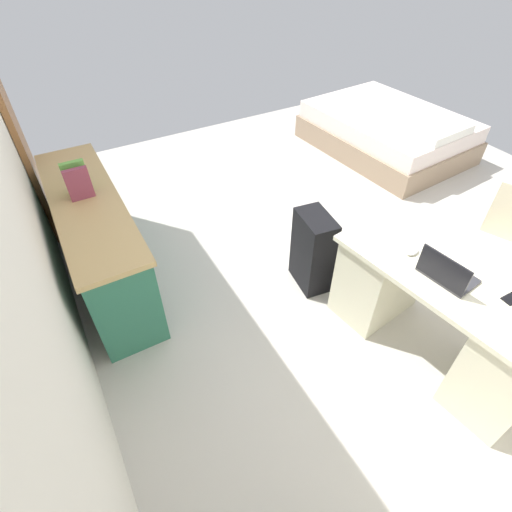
# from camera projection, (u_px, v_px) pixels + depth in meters

# --- Properties ---
(ground_plane) EXTENTS (5.89, 5.89, 0.00)m
(ground_plane) POSITION_uv_depth(u_px,v_px,m) (342.00, 239.00, 3.81)
(ground_plane) COLOR beige
(door_wooden) EXTENTS (0.88, 0.05, 2.04)m
(door_wooden) POSITION_uv_depth(u_px,v_px,m) (12.00, 122.00, 3.38)
(door_wooden) COLOR #936038
(door_wooden) RESTS_ON ground_plane
(desk) EXTENTS (1.51, 0.84, 0.74)m
(desk) POSITION_uv_depth(u_px,v_px,m) (439.00, 312.00, 2.65)
(desk) COLOR beige
(desk) RESTS_ON ground_plane
(office_chair) EXTENTS (0.60, 0.60, 0.94)m
(office_chair) POSITION_uv_depth(u_px,v_px,m) (501.00, 257.00, 3.01)
(office_chair) COLOR black
(office_chair) RESTS_ON ground_plane
(credenza) EXTENTS (1.80, 0.48, 0.80)m
(credenza) POSITION_uv_depth(u_px,v_px,m) (99.00, 241.00, 3.18)
(credenza) COLOR #2D7056
(credenza) RESTS_ON ground_plane
(bed) EXTENTS (2.00, 1.54, 0.58)m
(bed) POSITION_uv_depth(u_px,v_px,m) (387.00, 132.00, 5.00)
(bed) COLOR gray
(bed) RESTS_ON ground_plane
(suitcase_black) EXTENTS (0.39, 0.27, 0.68)m
(suitcase_black) POSITION_uv_depth(u_px,v_px,m) (313.00, 251.00, 3.17)
(suitcase_black) COLOR black
(suitcase_black) RESTS_ON ground_plane
(laptop) EXTENTS (0.34, 0.26, 0.21)m
(laptop) POSITION_uv_depth(u_px,v_px,m) (446.00, 273.00, 2.36)
(laptop) COLOR #333338
(laptop) RESTS_ON desk
(computer_mouse) EXTENTS (0.07, 0.11, 0.03)m
(computer_mouse) POSITION_uv_depth(u_px,v_px,m) (412.00, 251.00, 2.55)
(computer_mouse) COLOR white
(computer_mouse) RESTS_ON desk
(book_row) EXTENTS (0.16, 0.17, 0.24)m
(book_row) POSITION_uv_depth(u_px,v_px,m) (78.00, 181.00, 2.89)
(book_row) COLOR #8A3A50
(book_row) RESTS_ON credenza
(figurine_small) EXTENTS (0.08, 0.08, 0.11)m
(figurine_small) POSITION_uv_depth(u_px,v_px,m) (73.00, 172.00, 3.09)
(figurine_small) COLOR #4C7FBF
(figurine_small) RESTS_ON credenza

